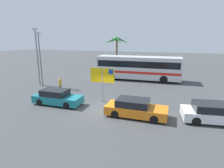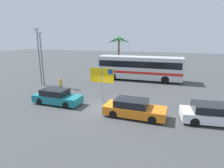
{
  "view_description": "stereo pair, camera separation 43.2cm",
  "coord_description": "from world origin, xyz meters",
  "px_view_note": "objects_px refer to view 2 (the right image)",
  "views": [
    {
      "loc": [
        4.74,
        -13.67,
        5.77
      ],
      "look_at": [
        -0.18,
        3.26,
        1.3
      ],
      "focal_mm": 30.07,
      "sensor_mm": 36.0,
      "label": 1
    },
    {
      "loc": [
        5.16,
        -13.55,
        5.77
      ],
      "look_at": [
        -0.18,
        3.26,
        1.3
      ],
      "focal_mm": 30.07,
      "sensor_mm": 36.0,
      "label": 2
    }
  ],
  "objects_px": {
    "car_orange": "(134,108)",
    "car_teal": "(57,97)",
    "pedestrian_by_bus": "(61,84)",
    "car_white": "(212,114)",
    "bus_front_coach": "(140,67)",
    "ferry_sign": "(102,77)"
  },
  "relations": [
    {
      "from": "bus_front_coach",
      "to": "car_teal",
      "type": "bearing_deg",
      "value": -114.67
    },
    {
      "from": "pedestrian_by_bus",
      "to": "car_white",
      "type": "bearing_deg",
      "value": 72.69
    },
    {
      "from": "ferry_sign",
      "to": "pedestrian_by_bus",
      "type": "distance_m",
      "value": 5.71
    },
    {
      "from": "car_orange",
      "to": "car_teal",
      "type": "distance_m",
      "value": 7.0
    },
    {
      "from": "bus_front_coach",
      "to": "pedestrian_by_bus",
      "type": "height_order",
      "value": "bus_front_coach"
    },
    {
      "from": "ferry_sign",
      "to": "car_teal",
      "type": "distance_m",
      "value": 4.37
    },
    {
      "from": "bus_front_coach",
      "to": "pedestrian_by_bus",
      "type": "bearing_deg",
      "value": -130.23
    },
    {
      "from": "car_white",
      "to": "bus_front_coach",
      "type": "bearing_deg",
      "value": 115.23
    },
    {
      "from": "bus_front_coach",
      "to": "ferry_sign",
      "type": "bearing_deg",
      "value": -99.75
    },
    {
      "from": "bus_front_coach",
      "to": "ferry_sign",
      "type": "distance_m",
      "value": 9.99
    },
    {
      "from": "bus_front_coach",
      "to": "ferry_sign",
      "type": "xyz_separation_m",
      "value": [
        -1.69,
        -9.83,
        0.54
      ]
    },
    {
      "from": "car_orange",
      "to": "car_teal",
      "type": "height_order",
      "value": "same"
    },
    {
      "from": "car_white",
      "to": "ferry_sign",
      "type": "bearing_deg",
      "value": 162.76
    },
    {
      "from": "car_orange",
      "to": "pedestrian_by_bus",
      "type": "bearing_deg",
      "value": 158.07
    },
    {
      "from": "bus_front_coach",
      "to": "car_white",
      "type": "xyz_separation_m",
      "value": [
        6.93,
        -11.6,
        -1.15
      ]
    },
    {
      "from": "car_orange",
      "to": "car_teal",
      "type": "relative_size",
      "value": 1.06
    },
    {
      "from": "car_white",
      "to": "pedestrian_by_bus",
      "type": "bearing_deg",
      "value": 160.99
    },
    {
      "from": "ferry_sign",
      "to": "car_orange",
      "type": "distance_m",
      "value": 4.45
    },
    {
      "from": "bus_front_coach",
      "to": "car_orange",
      "type": "height_order",
      "value": "bus_front_coach"
    },
    {
      "from": "bus_front_coach",
      "to": "car_white",
      "type": "height_order",
      "value": "bus_front_coach"
    },
    {
      "from": "ferry_sign",
      "to": "car_teal",
      "type": "bearing_deg",
      "value": -154.78
    },
    {
      "from": "bus_front_coach",
      "to": "car_teal",
      "type": "height_order",
      "value": "bus_front_coach"
    }
  ]
}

